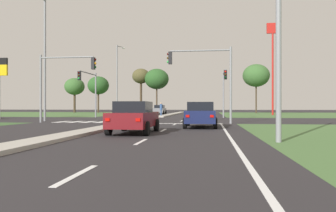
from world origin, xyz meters
The scene contains 35 objects.
ground_plane centered at (0.00, 30.00, 0.00)m, with size 200.00×200.00×0.00m, color #282628.
grass_verge_far_left centered at (-25.50, 54.50, 0.00)m, with size 35.00×35.00×0.01m, color #476B38.
grass_verge_far_right centered at (25.50, 54.50, 0.00)m, with size 35.00×35.00×0.01m, color #476B38.
median_island_near centered at (0.00, 11.00, 0.07)m, with size 1.20×22.00×0.14m, color #ADA89E.
median_island_far centered at (0.00, 55.00, 0.07)m, with size 1.20×36.00×0.14m, color #ADA89E.
lane_dash_near centered at (3.50, 3.83, 0.01)m, with size 0.14×2.00×0.01m, color silver.
lane_dash_second centered at (3.50, 9.83, 0.01)m, with size 0.14×2.00×0.01m, color silver.
lane_dash_third centered at (3.50, 15.83, 0.01)m, with size 0.14×2.00×0.01m, color silver.
lane_dash_fourth centered at (3.50, 21.83, 0.01)m, with size 0.14×2.00×0.01m, color silver.
lane_dash_fifth centered at (3.50, 27.83, 0.01)m, with size 0.14×2.00×0.01m, color silver.
edge_line_right centered at (6.85, 12.00, 0.01)m, with size 0.14×24.00×0.01m, color silver.
stop_bar_near centered at (3.80, 23.00, 0.01)m, with size 6.40×0.50×0.01m, color silver.
crosswalk_bar_near centered at (-6.40, 24.80, 0.01)m, with size 0.70×2.80×0.01m, color silver.
crosswalk_bar_second centered at (-5.25, 24.80, 0.01)m, with size 0.70×2.80×0.01m, color silver.
crosswalk_bar_third centered at (-4.10, 24.80, 0.01)m, with size 0.70×2.80×0.01m, color silver.
crosswalk_bar_fourth centered at (-2.95, 24.80, 0.01)m, with size 0.70×2.80×0.01m, color silver.
crosswalk_bar_fifth centered at (-1.80, 24.80, 0.01)m, with size 0.70×2.80×0.01m, color silver.
crosswalk_bar_sixth centered at (-0.65, 24.80, 0.01)m, with size 0.70×2.80×0.01m, color silver.
car_maroon_near centered at (2.36, 13.68, 0.79)m, with size 1.96×4.40×1.54m.
car_navy_second centered at (5.46, 18.71, 0.80)m, with size 1.99×4.58×1.58m.
car_grey_fourth centered at (-2.35, 53.44, 0.79)m, with size 1.96×4.48×1.55m.
traffic_signal_far_right centered at (7.60, 34.70, 3.68)m, with size 0.32×5.06×5.28m.
traffic_signal_far_left centered at (-7.60, 34.54, 3.73)m, with size 0.32×5.47×5.32m.
traffic_signal_near_right centered at (5.84, 23.40, 4.02)m, with size 4.96×0.32×5.83m.
traffic_signal_near_left centered at (-5.86, 23.40, 3.81)m, with size 4.76×0.32×5.51m.
street_lamp_near centered at (8.25, 10.21, 4.93)m, with size 2.56×0.80×8.74m.
street_lamp_second centered at (-8.48, 25.64, 5.93)m, with size 0.56×1.94×10.80m.
street_lamp_third centered at (-8.44, 49.22, 6.02)m, with size 0.97×1.81×10.99m.
pedestrian_at_median centered at (-0.21, 40.55, 1.16)m, with size 0.34×0.34×1.69m.
fastfood_pole_sign centered at (15.65, 50.63, 10.09)m, with size 1.80×0.40×14.13m.
treeline_near centered at (-22.89, 66.76, 5.58)m, with size 4.27×4.27×7.44m.
treeline_second centered at (-16.84, 64.59, 5.66)m, with size 4.38×4.38×7.55m.
treeline_third centered at (-8.40, 67.31, 7.61)m, with size 3.72×3.72×9.34m.
treeline_fourth centered at (-4.88, 66.44, 7.01)m, with size 5.00×5.00×9.16m.
treeline_fifth centered at (15.18, 65.45, 7.42)m, with size 5.26×5.26×9.68m.
Camera 1 is at (6.00, -2.24, 1.30)m, focal length 35.76 mm.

